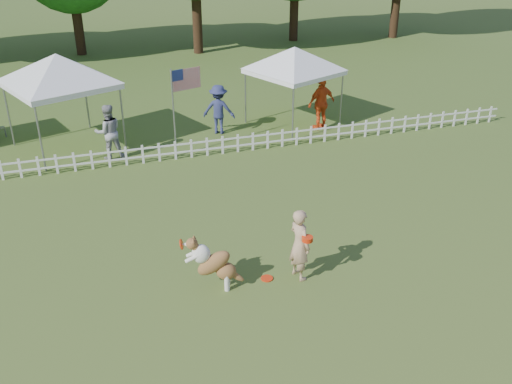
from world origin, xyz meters
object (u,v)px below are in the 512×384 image
frisbee_on_turf (267,278)px  dog (215,263)px  canopy_tent_right (294,87)px  spectator_a (108,132)px  canopy_tent_left (63,103)px  handler (300,244)px  spectator_c (321,103)px  flag_pole (174,114)px  spectator_b (219,109)px

frisbee_on_turf → dog: bearing=177.8°
canopy_tent_right → spectator_a: size_ratio=1.57×
canopy_tent_left → dog: bearing=-95.5°
handler → spectator_c: (4.00, 8.21, 0.14)m
canopy_tent_left → flag_pole: 3.64m
canopy_tent_right → spectator_b: 2.81m
canopy_tent_left → spectator_b: canopy_tent_left is taller
canopy_tent_right → flag_pole: (-4.55, -1.72, 0.03)m
spectator_a → flag_pole: bearing=159.0°
dog → frisbee_on_turf: (1.10, -0.04, -0.58)m
handler → dog: handler is taller
handler → spectator_a: size_ratio=0.93×
handler → dog: (-1.77, 0.16, -0.21)m
flag_pole → canopy_tent_left: bearing=131.7°
canopy_tent_right → frisbee_on_turf: bearing=-137.9°
handler → dog: size_ratio=1.36×
canopy_tent_left → flag_pole: size_ratio=1.08×
canopy_tent_right → spectator_c: canopy_tent_right is taller
spectator_a → canopy_tent_left: bearing=-54.5°
canopy_tent_left → spectator_c: size_ratio=1.59×
spectator_c → frisbee_on_turf: bearing=44.0°
spectator_b → handler: bearing=111.6°
dog → canopy_tent_right: size_ratio=0.44×
flag_pole → frisbee_on_turf: bearing=-104.5°
spectator_a → spectator_b: bearing=-171.1°
flag_pole → spectator_b: flag_pole is taller
canopy_tent_left → spectator_a: (1.22, -1.30, -0.63)m
dog → canopy_tent_right: bearing=78.8°
canopy_tent_left → flag_pole: canopy_tent_left is taller
canopy_tent_right → dog: bearing=-143.7°
frisbee_on_turf → canopy_tent_left: bearing=113.2°
frisbee_on_turf → spectator_c: bearing=60.0°
dog → spectator_b: size_ratio=0.70×
frisbee_on_turf → canopy_tent_right: canopy_tent_right is taller
flag_pole → spectator_c: size_ratio=1.48×
handler → spectator_b: (0.50, 8.86, 0.05)m
dog → spectator_a: size_ratio=0.69×
handler → flag_pole: bearing=-4.3°
flag_pole → handler: bearing=-99.5°
handler → canopy_tent_right: bearing=-34.3°
handler → frisbee_on_turf: size_ratio=6.19×
canopy_tent_left → canopy_tent_right: size_ratio=1.10×
handler → spectator_c: spectator_c is taller
handler → frisbee_on_turf: bearing=65.8°
handler → spectator_c: 9.13m
canopy_tent_left → canopy_tent_right: (7.74, -0.03, -0.14)m
dog → handler: bearing=13.3°
flag_pole → spectator_c: (5.29, 0.94, -0.44)m
dog → spectator_a: (-1.49, 7.57, 0.27)m
canopy_tent_right → flag_pole: flag_pole is taller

